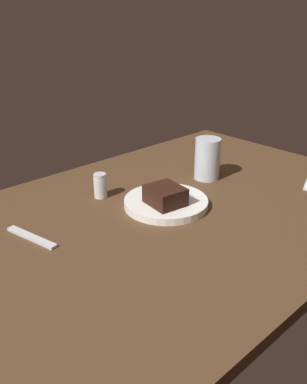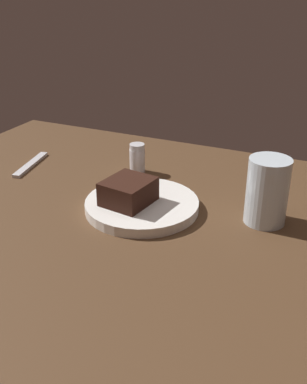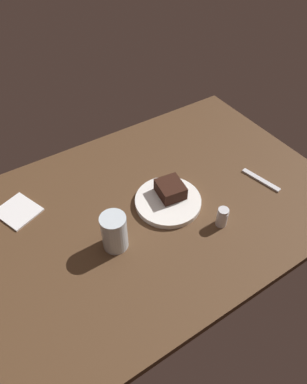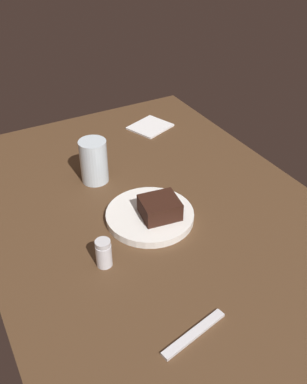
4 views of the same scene
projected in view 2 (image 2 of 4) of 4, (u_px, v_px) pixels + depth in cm
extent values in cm
cube|color=#4C331E|center=(150.00, 225.00, 86.78)|extent=(120.00, 84.00, 3.00)
cylinder|color=white|center=(142.00, 205.00, 88.81)|extent=(22.00, 22.00, 1.93)
cube|color=black|center=(128.00, 191.00, 86.76)|extent=(9.36, 10.13, 4.62)
cylinder|color=silver|center=(137.00, 161.00, 104.75)|extent=(3.57, 3.57, 5.60)
cylinder|color=silver|center=(137.00, 147.00, 103.27)|extent=(3.39, 3.39, 1.20)
cylinder|color=silver|center=(267.00, 191.00, 82.36)|extent=(7.61, 7.61, 12.41)
cube|color=silver|center=(31.00, 164.00, 109.20)|extent=(4.83, 15.05, 0.70)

